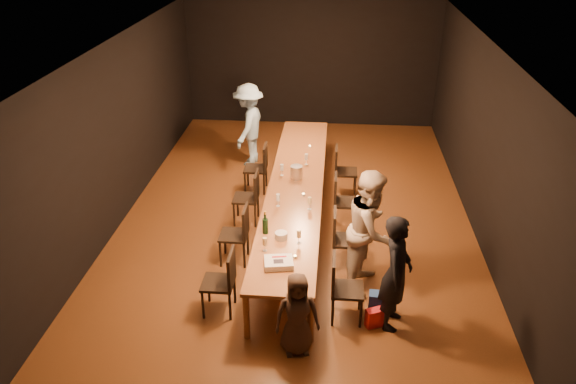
# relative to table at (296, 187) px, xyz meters

# --- Properties ---
(ground) EXTENTS (10.00, 10.00, 0.00)m
(ground) POSITION_rel_table_xyz_m (0.00, 0.00, -0.70)
(ground) COLOR #462B11
(ground) RESTS_ON ground
(room_shell) EXTENTS (6.04, 10.04, 3.02)m
(room_shell) POSITION_rel_table_xyz_m (0.00, 0.00, 1.38)
(room_shell) COLOR black
(room_shell) RESTS_ON ground
(table) EXTENTS (0.90, 6.00, 0.75)m
(table) POSITION_rel_table_xyz_m (0.00, 0.00, 0.00)
(table) COLOR brown
(table) RESTS_ON ground
(chair_right_0) EXTENTS (0.42, 0.42, 0.93)m
(chair_right_0) POSITION_rel_table_xyz_m (0.85, -2.40, -0.24)
(chair_right_0) COLOR black
(chair_right_0) RESTS_ON ground
(chair_right_1) EXTENTS (0.42, 0.42, 0.93)m
(chair_right_1) POSITION_rel_table_xyz_m (0.85, -1.20, -0.24)
(chair_right_1) COLOR black
(chair_right_1) RESTS_ON ground
(chair_right_2) EXTENTS (0.42, 0.42, 0.93)m
(chair_right_2) POSITION_rel_table_xyz_m (0.85, 0.00, -0.24)
(chair_right_2) COLOR black
(chair_right_2) RESTS_ON ground
(chair_right_3) EXTENTS (0.42, 0.42, 0.93)m
(chair_right_3) POSITION_rel_table_xyz_m (0.85, 1.20, -0.24)
(chair_right_3) COLOR black
(chair_right_3) RESTS_ON ground
(chair_left_0) EXTENTS (0.42, 0.42, 0.93)m
(chair_left_0) POSITION_rel_table_xyz_m (-0.85, -2.40, -0.24)
(chair_left_0) COLOR black
(chair_left_0) RESTS_ON ground
(chair_left_1) EXTENTS (0.42, 0.42, 0.93)m
(chair_left_1) POSITION_rel_table_xyz_m (-0.85, -1.20, -0.24)
(chair_left_1) COLOR black
(chair_left_1) RESTS_ON ground
(chair_left_2) EXTENTS (0.42, 0.42, 0.93)m
(chair_left_2) POSITION_rel_table_xyz_m (-0.85, 0.00, -0.24)
(chair_left_2) COLOR black
(chair_left_2) RESTS_ON ground
(chair_left_3) EXTENTS (0.42, 0.42, 0.93)m
(chair_left_3) POSITION_rel_table_xyz_m (-0.85, 1.20, -0.24)
(chair_left_3) COLOR black
(chair_left_3) RESTS_ON ground
(woman_birthday) EXTENTS (0.49, 0.65, 1.59)m
(woman_birthday) POSITION_rel_table_xyz_m (1.44, -2.46, 0.09)
(woman_birthday) COLOR black
(woman_birthday) RESTS_ON ground
(woman_tan) EXTENTS (0.90, 1.03, 1.78)m
(woman_tan) POSITION_rel_table_xyz_m (1.15, -1.59, 0.19)
(woman_tan) COLOR beige
(woman_tan) RESTS_ON ground
(man_blue) EXTENTS (0.82, 1.20, 1.71)m
(man_blue) POSITION_rel_table_xyz_m (-1.15, 2.44, 0.15)
(man_blue) COLOR #91BDE0
(man_blue) RESTS_ON ground
(child) EXTENTS (0.60, 0.46, 1.10)m
(child) POSITION_rel_table_xyz_m (0.24, -3.06, -0.15)
(child) COLOR #3A2920
(child) RESTS_ON ground
(gift_bag_red) EXTENTS (0.25, 0.20, 0.26)m
(gift_bag_red) POSITION_rel_table_xyz_m (1.21, -2.54, -0.57)
(gift_bag_red) COLOR red
(gift_bag_red) RESTS_ON ground
(gift_bag_blue) EXTENTS (0.26, 0.18, 0.31)m
(gift_bag_blue) POSITION_rel_table_xyz_m (1.27, -2.27, -0.54)
(gift_bag_blue) COLOR #23489A
(gift_bag_blue) RESTS_ON ground
(birthday_cake) EXTENTS (0.41, 0.35, 0.09)m
(birthday_cake) POSITION_rel_table_xyz_m (-0.05, -2.36, 0.09)
(birthday_cake) COLOR white
(birthday_cake) RESTS_ON table
(plate_stack) EXTENTS (0.23, 0.23, 0.10)m
(plate_stack) POSITION_rel_table_xyz_m (-0.08, -1.71, 0.10)
(plate_stack) COLOR silver
(plate_stack) RESTS_ON table
(champagne_bottle) EXTENTS (0.09, 0.09, 0.35)m
(champagne_bottle) POSITION_rel_table_xyz_m (-0.32, -1.58, 0.22)
(champagne_bottle) COLOR black
(champagne_bottle) RESTS_ON table
(ice_bucket) EXTENTS (0.26, 0.26, 0.22)m
(ice_bucket) POSITION_rel_table_xyz_m (-0.01, 0.24, 0.16)
(ice_bucket) COLOR #B7B7BC
(ice_bucket) RESTS_ON table
(wineglass_0) EXTENTS (0.06, 0.06, 0.21)m
(wineglass_0) POSITION_rel_table_xyz_m (-0.27, -2.04, 0.15)
(wineglass_0) COLOR beige
(wineglass_0) RESTS_ON table
(wineglass_1) EXTENTS (0.06, 0.06, 0.21)m
(wineglass_1) POSITION_rel_table_xyz_m (0.18, -1.81, 0.15)
(wineglass_1) COLOR beige
(wineglass_1) RESTS_ON table
(wineglass_2) EXTENTS (0.06, 0.06, 0.21)m
(wineglass_2) POSITION_rel_table_xyz_m (-0.22, -0.78, 0.15)
(wineglass_2) COLOR silver
(wineglass_2) RESTS_ON table
(wineglass_3) EXTENTS (0.06, 0.06, 0.21)m
(wineglass_3) POSITION_rel_table_xyz_m (0.27, -0.84, 0.15)
(wineglass_3) COLOR beige
(wineglass_3) RESTS_ON table
(wineglass_4) EXTENTS (0.06, 0.06, 0.21)m
(wineglass_4) POSITION_rel_table_xyz_m (-0.26, 0.32, 0.15)
(wineglass_4) COLOR silver
(wineglass_4) RESTS_ON table
(wineglass_5) EXTENTS (0.06, 0.06, 0.21)m
(wineglass_5) POSITION_rel_table_xyz_m (0.13, 0.81, 0.15)
(wineglass_5) COLOR silver
(wineglass_5) RESTS_ON table
(tealight_near) EXTENTS (0.05, 0.05, 0.03)m
(tealight_near) POSITION_rel_table_xyz_m (0.15, -2.17, 0.06)
(tealight_near) COLOR #B2B7B2
(tealight_near) RESTS_ON table
(tealight_mid) EXTENTS (0.05, 0.05, 0.03)m
(tealight_mid) POSITION_rel_table_xyz_m (0.15, -0.39, 0.06)
(tealight_mid) COLOR #B2B7B2
(tealight_mid) RESTS_ON table
(tealight_far) EXTENTS (0.05, 0.05, 0.03)m
(tealight_far) POSITION_rel_table_xyz_m (0.15, 1.61, 0.06)
(tealight_far) COLOR #B2B7B2
(tealight_far) RESTS_ON table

